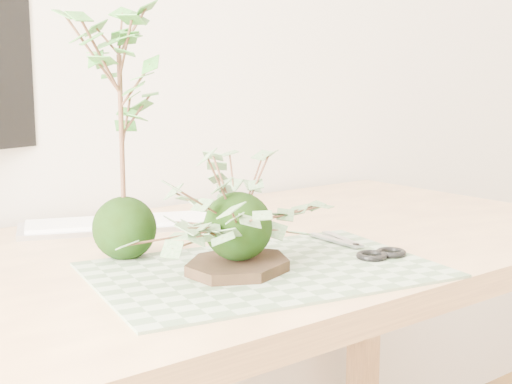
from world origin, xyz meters
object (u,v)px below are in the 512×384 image
ivy_kokedama (238,194)px  maple_kokedama (120,71)px  desk (172,311)px  keyboard (132,223)px

ivy_kokedama → maple_kokedama: bearing=118.3°
desk → maple_kokedama: size_ratio=4.07×
keyboard → maple_kokedama: bearing=-99.1°
maple_kokedama → keyboard: size_ratio=0.97×
ivy_kokedama → keyboard: (0.03, 0.35, -0.10)m
maple_kokedama → keyboard: bearing=59.4°
ivy_kokedama → maple_kokedama: size_ratio=0.72×
desk → ivy_kokedama: bearing=-80.4°
desk → maple_kokedama: maple_kokedama is taller
ivy_kokedama → keyboard: 0.37m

